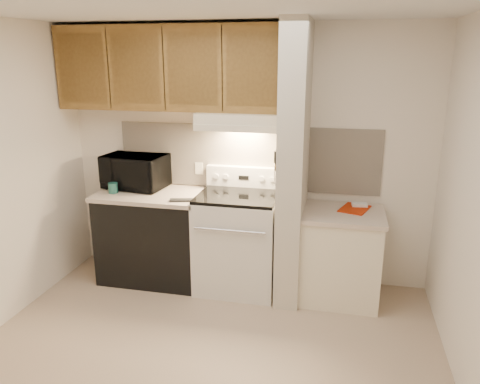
% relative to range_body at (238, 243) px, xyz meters
% --- Properties ---
extents(floor, '(3.60, 3.60, 0.00)m').
position_rel_range_body_xyz_m(floor, '(0.00, -1.16, -0.46)').
color(floor, tan).
rests_on(floor, ground).
extents(ceiling, '(3.60, 3.60, 0.00)m').
position_rel_range_body_xyz_m(ceiling, '(0.00, -1.16, 2.04)').
color(ceiling, white).
rests_on(ceiling, wall_back).
extents(wall_back, '(3.60, 2.50, 0.02)m').
position_rel_range_body_xyz_m(wall_back, '(0.00, 0.34, 0.79)').
color(wall_back, white).
rests_on(wall_back, floor).
extents(backsplash, '(2.60, 0.02, 0.63)m').
position_rel_range_body_xyz_m(backsplash, '(0.00, 0.33, 0.78)').
color(backsplash, '#EFDEC6').
rests_on(backsplash, wall_back).
extents(range_body, '(0.76, 0.65, 0.92)m').
position_rel_range_body_xyz_m(range_body, '(0.00, 0.00, 0.00)').
color(range_body, silver).
rests_on(range_body, floor).
extents(oven_window, '(0.50, 0.01, 0.30)m').
position_rel_range_body_xyz_m(oven_window, '(0.00, -0.32, 0.04)').
color(oven_window, black).
rests_on(oven_window, range_body).
extents(oven_handle, '(0.65, 0.02, 0.02)m').
position_rel_range_body_xyz_m(oven_handle, '(0.00, -0.35, 0.26)').
color(oven_handle, silver).
rests_on(oven_handle, range_body).
extents(cooktop, '(0.74, 0.64, 0.03)m').
position_rel_range_body_xyz_m(cooktop, '(0.00, 0.00, 0.48)').
color(cooktop, black).
rests_on(cooktop, range_body).
extents(range_backguard, '(0.76, 0.08, 0.20)m').
position_rel_range_body_xyz_m(range_backguard, '(0.00, 0.28, 0.59)').
color(range_backguard, silver).
rests_on(range_backguard, range_body).
extents(range_display, '(0.10, 0.01, 0.04)m').
position_rel_range_body_xyz_m(range_display, '(0.00, 0.24, 0.59)').
color(range_display, black).
rests_on(range_display, range_backguard).
extents(range_knob_left_outer, '(0.05, 0.02, 0.05)m').
position_rel_range_body_xyz_m(range_knob_left_outer, '(-0.28, 0.24, 0.59)').
color(range_knob_left_outer, silver).
rests_on(range_knob_left_outer, range_backguard).
extents(range_knob_left_inner, '(0.05, 0.02, 0.05)m').
position_rel_range_body_xyz_m(range_knob_left_inner, '(-0.18, 0.24, 0.59)').
color(range_knob_left_inner, silver).
rests_on(range_knob_left_inner, range_backguard).
extents(range_knob_right_inner, '(0.05, 0.02, 0.05)m').
position_rel_range_body_xyz_m(range_knob_right_inner, '(0.18, 0.24, 0.59)').
color(range_knob_right_inner, silver).
rests_on(range_knob_right_inner, range_backguard).
extents(range_knob_right_outer, '(0.05, 0.02, 0.05)m').
position_rel_range_body_xyz_m(range_knob_right_outer, '(0.28, 0.24, 0.59)').
color(range_knob_right_outer, silver).
rests_on(range_knob_right_outer, range_backguard).
extents(dishwasher_front, '(1.00, 0.63, 0.87)m').
position_rel_range_body_xyz_m(dishwasher_front, '(-0.88, 0.01, -0.03)').
color(dishwasher_front, black).
rests_on(dishwasher_front, floor).
extents(left_countertop, '(1.04, 0.67, 0.04)m').
position_rel_range_body_xyz_m(left_countertop, '(-0.88, 0.01, 0.43)').
color(left_countertop, beige).
rests_on(left_countertop, dishwasher_front).
extents(spoon_rest, '(0.25, 0.14, 0.02)m').
position_rel_range_body_xyz_m(spoon_rest, '(-0.48, -0.19, 0.46)').
color(spoon_rest, black).
rests_on(spoon_rest, left_countertop).
extents(teal_jar, '(0.10, 0.10, 0.10)m').
position_rel_range_body_xyz_m(teal_jar, '(-1.23, -0.09, 0.50)').
color(teal_jar, '#236256').
rests_on(teal_jar, left_countertop).
extents(outlet, '(0.08, 0.01, 0.12)m').
position_rel_range_body_xyz_m(outlet, '(-0.48, 0.32, 0.64)').
color(outlet, '#F4E9CA').
rests_on(outlet, backsplash).
extents(microwave, '(0.64, 0.47, 0.33)m').
position_rel_range_body_xyz_m(microwave, '(-1.10, 0.15, 0.62)').
color(microwave, black).
rests_on(microwave, left_countertop).
extents(partition_pillar, '(0.22, 0.70, 2.50)m').
position_rel_range_body_xyz_m(partition_pillar, '(0.51, -0.01, 0.79)').
color(partition_pillar, beige).
rests_on(partition_pillar, floor).
extents(pillar_trim, '(0.01, 0.70, 0.04)m').
position_rel_range_body_xyz_m(pillar_trim, '(0.39, -0.01, 0.84)').
color(pillar_trim, olive).
rests_on(pillar_trim, partition_pillar).
extents(knife_strip, '(0.02, 0.42, 0.04)m').
position_rel_range_body_xyz_m(knife_strip, '(0.39, -0.06, 0.86)').
color(knife_strip, black).
rests_on(knife_strip, partition_pillar).
extents(knife_blade_a, '(0.01, 0.03, 0.16)m').
position_rel_range_body_xyz_m(knife_blade_a, '(0.38, -0.23, 0.76)').
color(knife_blade_a, silver).
rests_on(knife_blade_a, knife_strip).
extents(knife_handle_a, '(0.02, 0.02, 0.10)m').
position_rel_range_body_xyz_m(knife_handle_a, '(0.38, -0.23, 0.91)').
color(knife_handle_a, black).
rests_on(knife_handle_a, knife_strip).
extents(knife_blade_b, '(0.01, 0.04, 0.18)m').
position_rel_range_body_xyz_m(knife_blade_b, '(0.38, -0.13, 0.75)').
color(knife_blade_b, silver).
rests_on(knife_blade_b, knife_strip).
extents(knife_handle_b, '(0.02, 0.02, 0.10)m').
position_rel_range_body_xyz_m(knife_handle_b, '(0.38, -0.13, 0.91)').
color(knife_handle_b, black).
rests_on(knife_handle_b, knife_strip).
extents(knife_blade_c, '(0.01, 0.04, 0.20)m').
position_rel_range_body_xyz_m(knife_blade_c, '(0.38, -0.06, 0.74)').
color(knife_blade_c, silver).
rests_on(knife_blade_c, knife_strip).
extents(knife_handle_c, '(0.02, 0.02, 0.10)m').
position_rel_range_body_xyz_m(knife_handle_c, '(0.38, -0.06, 0.91)').
color(knife_handle_c, black).
rests_on(knife_handle_c, knife_strip).
extents(knife_blade_d, '(0.01, 0.04, 0.16)m').
position_rel_range_body_xyz_m(knife_blade_d, '(0.38, 0.03, 0.76)').
color(knife_blade_d, silver).
rests_on(knife_blade_d, knife_strip).
extents(knife_handle_d, '(0.02, 0.02, 0.10)m').
position_rel_range_body_xyz_m(knife_handle_d, '(0.38, 0.03, 0.91)').
color(knife_handle_d, black).
rests_on(knife_handle_d, knife_strip).
extents(knife_blade_e, '(0.01, 0.04, 0.18)m').
position_rel_range_body_xyz_m(knife_blade_e, '(0.38, 0.10, 0.75)').
color(knife_blade_e, silver).
rests_on(knife_blade_e, knife_strip).
extents(knife_handle_e, '(0.02, 0.02, 0.10)m').
position_rel_range_body_xyz_m(knife_handle_e, '(0.38, 0.10, 0.91)').
color(knife_handle_e, black).
rests_on(knife_handle_e, knife_strip).
extents(oven_mitt, '(0.03, 0.09, 0.22)m').
position_rel_range_body_xyz_m(oven_mitt, '(0.38, 0.17, 0.77)').
color(oven_mitt, gray).
rests_on(oven_mitt, partition_pillar).
extents(right_cab_base, '(0.70, 0.60, 0.81)m').
position_rel_range_body_xyz_m(right_cab_base, '(0.97, -0.01, -0.06)').
color(right_cab_base, '#F4E9CA').
rests_on(right_cab_base, floor).
extents(right_countertop, '(0.74, 0.64, 0.04)m').
position_rel_range_body_xyz_m(right_countertop, '(0.97, -0.01, 0.37)').
color(right_countertop, beige).
rests_on(right_countertop, right_cab_base).
extents(red_folder, '(0.31, 0.37, 0.01)m').
position_rel_range_body_xyz_m(red_folder, '(1.07, 0.09, 0.40)').
color(red_folder, '#B72806').
rests_on(red_folder, right_countertop).
extents(white_box, '(0.15, 0.11, 0.04)m').
position_rel_range_body_xyz_m(white_box, '(1.11, 0.17, 0.41)').
color(white_box, white).
rests_on(white_box, right_countertop).
extents(range_hood, '(0.78, 0.44, 0.15)m').
position_rel_range_body_xyz_m(range_hood, '(0.00, 0.12, 1.17)').
color(range_hood, '#F4E9CA').
rests_on(range_hood, upper_cabinets).
extents(hood_lip, '(0.78, 0.04, 0.06)m').
position_rel_range_body_xyz_m(hood_lip, '(0.00, -0.08, 1.12)').
color(hood_lip, '#F4E9CA').
rests_on(hood_lip, range_hood).
extents(upper_cabinets, '(2.18, 0.33, 0.77)m').
position_rel_range_body_xyz_m(upper_cabinets, '(-0.69, 0.17, 1.62)').
color(upper_cabinets, olive).
rests_on(upper_cabinets, wall_back).
extents(cab_door_a, '(0.46, 0.01, 0.63)m').
position_rel_range_body_xyz_m(cab_door_a, '(-1.51, 0.01, 1.62)').
color(cab_door_a, olive).
rests_on(cab_door_a, upper_cabinets).
extents(cab_gap_a, '(0.01, 0.01, 0.73)m').
position_rel_range_body_xyz_m(cab_gap_a, '(-1.23, 0.01, 1.62)').
color(cab_gap_a, black).
rests_on(cab_gap_a, upper_cabinets).
extents(cab_door_b, '(0.46, 0.01, 0.63)m').
position_rel_range_body_xyz_m(cab_door_b, '(-0.96, 0.01, 1.62)').
color(cab_door_b, olive).
rests_on(cab_door_b, upper_cabinets).
extents(cab_gap_b, '(0.01, 0.01, 0.73)m').
position_rel_range_body_xyz_m(cab_gap_b, '(-0.69, 0.01, 1.62)').
color(cab_gap_b, black).
rests_on(cab_gap_b, upper_cabinets).
extents(cab_door_c, '(0.46, 0.01, 0.63)m').
position_rel_range_body_xyz_m(cab_door_c, '(-0.42, 0.01, 1.62)').
color(cab_door_c, olive).
rests_on(cab_door_c, upper_cabinets).
extents(cab_gap_c, '(0.01, 0.01, 0.73)m').
position_rel_range_body_xyz_m(cab_gap_c, '(-0.14, 0.01, 1.62)').
color(cab_gap_c, black).
rests_on(cab_gap_c, upper_cabinets).
extents(cab_door_d, '(0.46, 0.01, 0.63)m').
position_rel_range_body_xyz_m(cab_door_d, '(0.13, 0.01, 1.62)').
color(cab_door_d, olive).
rests_on(cab_door_d, upper_cabinets).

